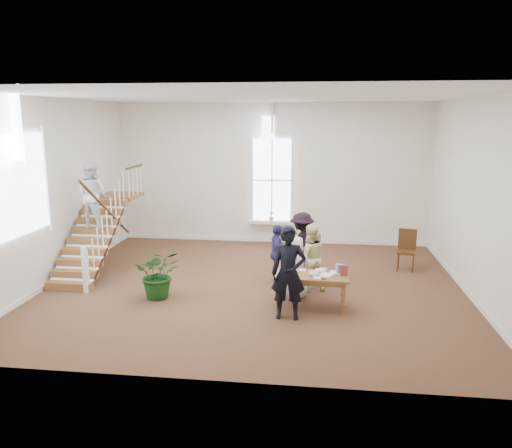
# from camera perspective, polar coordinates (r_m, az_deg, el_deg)

# --- Properties ---
(ground) EXTENTS (10.00, 10.00, 0.00)m
(ground) POSITION_cam_1_polar(r_m,az_deg,el_deg) (12.25, -0.14, -7.12)
(ground) COLOR #4B2E1D
(ground) RESTS_ON ground
(room_shell) EXTENTS (10.49, 10.00, 10.00)m
(room_shell) POSITION_cam_1_polar(r_m,az_deg,el_deg) (16.34, 1.78, -0.74)
(room_shell) COLOR white
(room_shell) RESTS_ON ground
(staircase) EXTENTS (1.10, 4.10, 2.92)m
(staircase) POSITION_cam_1_polar(r_m,az_deg,el_deg) (13.74, -18.02, 1.39)
(staircase) COLOR brown
(staircase) RESTS_ON ground
(library_table) EXTENTS (1.61, 0.86, 0.80)m
(library_table) POSITION_cam_1_polar(r_m,az_deg,el_deg) (10.81, 6.27, -6.13)
(library_table) COLOR brown
(library_table) RESTS_ON ground
(police_officer) EXTENTS (0.70, 0.46, 1.92)m
(police_officer) POSITION_cam_1_polar(r_m,az_deg,el_deg) (10.11, 3.74, -5.60)
(police_officer) COLOR black
(police_officer) RESTS_ON ground
(elderly_woman) EXTENTS (0.75, 0.55, 1.41)m
(elderly_woman) POSITION_cam_1_polar(r_m,az_deg,el_deg) (11.37, 4.59, -4.94)
(elderly_woman) COLOR beige
(elderly_woman) RESTS_ON ground
(person_yellow) EXTENTS (0.90, 0.78, 1.60)m
(person_yellow) POSITION_cam_1_polar(r_m,az_deg,el_deg) (11.82, 6.16, -3.84)
(person_yellow) COLOR #E9E591
(person_yellow) RESTS_ON ground
(woman_cluster_a) EXTENTS (0.49, 0.89, 1.44)m
(woman_cluster_a) POSITION_cam_1_polar(r_m,az_deg,el_deg) (12.43, 2.40, -3.35)
(woman_cluster_a) COLOR navy
(woman_cluster_a) RESTS_ON ground
(woman_cluster_b) EXTENTS (1.16, 1.24, 1.68)m
(woman_cluster_b) POSITION_cam_1_polar(r_m,az_deg,el_deg) (12.81, 5.25, -2.38)
(woman_cluster_b) COLOR black
(woman_cluster_b) RESTS_ON ground
(woman_cluster_c) EXTENTS (0.79, 1.36, 1.40)m
(woman_cluster_c) POSITION_cam_1_polar(r_m,az_deg,el_deg) (12.21, 6.54, -3.81)
(woman_cluster_c) COLOR beige
(woman_cluster_c) RESTS_ON ground
(floor_plant) EXTENTS (1.25, 1.17, 1.14)m
(floor_plant) POSITION_cam_1_polar(r_m,az_deg,el_deg) (11.55, -11.06, -5.59)
(floor_plant) COLOR #123B13
(floor_plant) RESTS_ON ground
(side_chair) EXTENTS (0.57, 0.57, 1.10)m
(side_chair) POSITION_cam_1_polar(r_m,az_deg,el_deg) (13.99, 16.85, -2.54)
(side_chair) COLOR #351D0E
(side_chair) RESTS_ON ground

